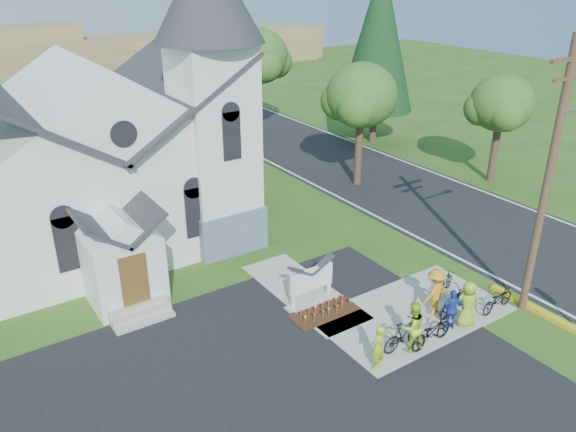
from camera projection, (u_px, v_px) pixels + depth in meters
ground at (391, 334)px, 19.75m from camera, size 120.00×120.00×0.00m
road at (345, 165)px, 36.17m from camera, size 8.00×90.00×0.02m
sidewalk at (412, 313)px, 20.88m from camera, size 7.00×4.00×0.05m
church at (107, 132)px, 24.29m from camera, size 12.35×12.00×13.00m
church_sign at (311, 280)px, 21.15m from camera, size 2.20×0.40×1.70m
flower_bed at (325, 313)px, 20.88m from camera, size 2.60×1.10×0.07m
utility_pole at (550, 173)px, 19.10m from camera, size 3.45×0.28×10.00m
tree_road_near at (362, 96)px, 30.99m from camera, size 4.00×4.00×7.05m
tree_road_mid at (258, 57)px, 40.11m from camera, size 4.40×4.40×7.80m
tree_road_far at (502, 104)px, 31.73m from camera, size 3.60×3.60×6.30m
conifer at (379, 36)px, 37.92m from camera, size 5.20×5.20×12.40m
distant_hills at (69, 57)px, 63.25m from camera, size 61.00×10.00×5.60m
cyclist_0 at (378, 347)px, 17.72m from camera, size 0.67×0.53×1.60m
bike_0 at (431, 332)px, 18.95m from camera, size 1.98×0.82×1.02m
cyclist_1 at (412, 327)px, 18.54m from camera, size 0.96×0.80×1.82m
bike_1 at (404, 335)px, 18.75m from camera, size 1.81×0.55×1.08m
cyclist_2 at (452, 310)px, 19.68m from camera, size 0.99×0.69×1.56m
bike_2 at (453, 301)px, 20.71m from camera, size 1.93×1.06×0.96m
cyclist_3 at (435, 292)px, 20.50m from camera, size 1.26×0.84×1.82m
bike_3 at (445, 283)px, 21.95m from camera, size 1.55×0.87×0.90m
cyclist_4 at (467, 304)px, 19.81m from camera, size 1.02×0.88×1.77m
bike_4 at (498, 299)px, 20.85m from camera, size 1.81×0.76×0.93m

